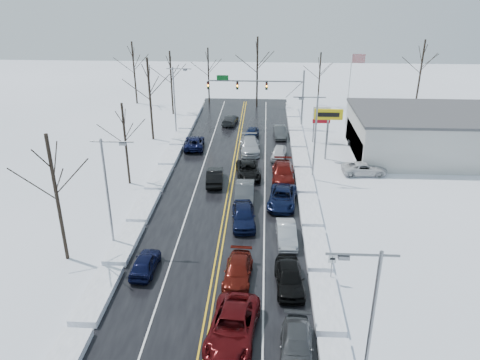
# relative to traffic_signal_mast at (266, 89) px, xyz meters

# --- Properties ---
(ground) EXTENTS (160.00, 160.00, 0.00)m
(ground) POSITION_rel_traffic_signal_mast_xyz_m (-3.45, -27.99, -5.48)
(ground) COLOR white
(ground) RESTS_ON ground
(road_surface) EXTENTS (14.00, 84.00, 0.01)m
(road_surface) POSITION_rel_traffic_signal_mast_xyz_m (-3.45, -25.99, -5.47)
(road_surface) COLOR black
(road_surface) RESTS_ON ground
(snow_bank_left) EXTENTS (1.84, 72.00, 0.49)m
(snow_bank_left) POSITION_rel_traffic_signal_mast_xyz_m (-11.05, -25.99, -5.48)
(snow_bank_left) COLOR white
(snow_bank_left) RESTS_ON ground
(snow_bank_right) EXTENTS (1.84, 72.00, 0.49)m
(snow_bank_right) POSITION_rel_traffic_signal_mast_xyz_m (4.15, -25.99, -5.48)
(snow_bank_right) COLOR white
(snow_bank_right) RESTS_ON ground
(traffic_signal_mast) EXTENTS (13.28, 0.39, 8.00)m
(traffic_signal_mast) POSITION_rel_traffic_signal_mast_xyz_m (0.00, 0.00, 0.00)
(traffic_signal_mast) COLOR slate
(traffic_signal_mast) RESTS_ON ground
(tires_plus_sign) EXTENTS (3.20, 0.34, 6.00)m
(tires_plus_sign) POSITION_rel_traffic_signal_mast_xyz_m (7.05, -12.00, -0.49)
(tires_plus_sign) COLOR slate
(tires_plus_sign) RESTS_ON ground
(used_vehicles_sign) EXTENTS (2.20, 0.22, 4.65)m
(used_vehicles_sign) POSITION_rel_traffic_signal_mast_xyz_m (7.05, -5.99, -2.16)
(used_vehicles_sign) COLOR slate
(used_vehicles_sign) RESTS_ON ground
(speed_limit_sign) EXTENTS (0.55, 0.09, 2.35)m
(speed_limit_sign) POSITION_rel_traffic_signal_mast_xyz_m (4.75, -35.99, -3.84)
(speed_limit_sign) COLOR slate
(speed_limit_sign) RESTS_ON ground
(flagpole) EXTENTS (1.87, 1.20, 10.00)m
(flagpole) POSITION_rel_traffic_signal_mast_xyz_m (11.72, 2.01, 0.45)
(flagpole) COLOR silver
(flagpole) RESTS_ON ground
(dealership_building) EXTENTS (20.40, 12.40, 5.30)m
(dealership_building) POSITION_rel_traffic_signal_mast_xyz_m (20.53, -9.99, -2.82)
(dealership_building) COLOR #B7B7B2
(dealership_building) RESTS_ON ground
(streetlight_se) EXTENTS (3.20, 0.25, 9.00)m
(streetlight_se) POSITION_rel_traffic_signal_mast_xyz_m (4.85, -45.99, -0.17)
(streetlight_se) COLOR slate
(streetlight_se) RESTS_ON ground
(streetlight_ne) EXTENTS (3.20, 0.25, 9.00)m
(streetlight_ne) POSITION_rel_traffic_signal_mast_xyz_m (4.85, -17.99, -0.17)
(streetlight_ne) COLOR slate
(streetlight_ne) RESTS_ON ground
(streetlight_sw) EXTENTS (3.20, 0.25, 9.00)m
(streetlight_sw) POSITION_rel_traffic_signal_mast_xyz_m (-11.74, -31.99, -0.17)
(streetlight_sw) COLOR slate
(streetlight_sw) RESTS_ON ground
(streetlight_nw) EXTENTS (3.20, 0.25, 9.00)m
(streetlight_nw) POSITION_rel_traffic_signal_mast_xyz_m (-11.74, -3.99, -0.17)
(streetlight_nw) COLOR slate
(streetlight_nw) RESTS_ON ground
(tree_left_b) EXTENTS (4.00, 4.00, 10.00)m
(tree_left_b) POSITION_rel_traffic_signal_mast_xyz_m (-14.95, -33.99, 1.51)
(tree_left_b) COLOR #2D231C
(tree_left_b) RESTS_ON ground
(tree_left_c) EXTENTS (3.40, 3.40, 8.50)m
(tree_left_c) POSITION_rel_traffic_signal_mast_xyz_m (-13.95, -19.99, 0.46)
(tree_left_c) COLOR #2D231C
(tree_left_c) RESTS_ON ground
(tree_left_d) EXTENTS (4.20, 4.20, 10.50)m
(tree_left_d) POSITION_rel_traffic_signal_mast_xyz_m (-14.65, -5.99, 1.86)
(tree_left_d) COLOR #2D231C
(tree_left_d) RESTS_ON ground
(tree_left_e) EXTENTS (3.80, 3.80, 9.50)m
(tree_left_e) POSITION_rel_traffic_signal_mast_xyz_m (-14.25, 6.01, 1.16)
(tree_left_e) COLOR #2D231C
(tree_left_e) RESTS_ON ground
(tree_far_a) EXTENTS (4.00, 4.00, 10.00)m
(tree_far_a) POSITION_rel_traffic_signal_mast_xyz_m (-21.45, 12.01, 1.51)
(tree_far_a) COLOR #2D231C
(tree_far_a) RESTS_ON ground
(tree_far_b) EXTENTS (3.60, 3.60, 9.00)m
(tree_far_b) POSITION_rel_traffic_signal_mast_xyz_m (-9.45, 13.01, 0.81)
(tree_far_b) COLOR #2D231C
(tree_far_b) RESTS_ON ground
(tree_far_c) EXTENTS (4.40, 4.40, 11.00)m
(tree_far_c) POSITION_rel_traffic_signal_mast_xyz_m (-1.45, 11.01, 2.21)
(tree_far_c) COLOR #2D231C
(tree_far_c) RESTS_ON ground
(tree_far_d) EXTENTS (3.40, 3.40, 8.50)m
(tree_far_d) POSITION_rel_traffic_signal_mast_xyz_m (8.55, 12.51, 0.46)
(tree_far_d) COLOR #2D231C
(tree_far_d) RESTS_ON ground
(tree_far_e) EXTENTS (4.20, 4.20, 10.50)m
(tree_far_e) POSITION_rel_traffic_signal_mast_xyz_m (24.55, 13.01, 1.86)
(tree_far_e) COLOR #2D231C
(tree_far_e) RESTS_ON ground
(queued_car_2) EXTENTS (3.37, 6.23, 1.66)m
(queued_car_2) POSITION_rel_traffic_signal_mast_xyz_m (-1.75, -41.78, -5.48)
(queued_car_2) COLOR #44090B
(queued_car_2) RESTS_ON ground
(queued_car_3) EXTENTS (2.16, 4.78, 1.36)m
(queued_car_3) POSITION_rel_traffic_signal_mast_xyz_m (-1.77, -35.90, -5.48)
(queued_car_3) COLOR #4E100A
(queued_car_3) RESTS_ON ground
(queued_car_4) EXTENTS (2.40, 5.10, 1.69)m
(queued_car_4) POSITION_rel_traffic_signal_mast_xyz_m (-1.75, -27.94, -5.48)
(queued_car_4) COLOR black
(queued_car_4) RESTS_ON ground
(queued_car_5) EXTENTS (1.82, 5.08, 1.67)m
(queued_car_5) POSITION_rel_traffic_signal_mast_xyz_m (-1.87, -23.40, -5.48)
(queued_car_5) COLOR #3B3E40
(queued_car_5) RESTS_ON ground
(queued_car_6) EXTENTS (2.98, 5.46, 1.45)m
(queued_car_6) POSITION_rel_traffic_signal_mast_xyz_m (-1.76, -17.53, -5.48)
(queued_car_6) COLOR black
(queued_car_6) RESTS_ON ground
(queued_car_7) EXTENTS (2.68, 5.76, 1.63)m
(queued_car_7) POSITION_rel_traffic_signal_mast_xyz_m (-1.84, -10.02, -5.48)
(queued_car_7) COLOR #A8ABB0
(queued_car_7) RESTS_ON ground
(queued_car_8) EXTENTS (2.20, 4.29, 1.40)m
(queued_car_8) POSITION_rel_traffic_signal_mast_xyz_m (-1.82, -5.23, -5.48)
(queued_car_8) COLOR black
(queued_car_8) RESTS_ON ground
(queued_car_11) EXTENTS (2.22, 4.80, 1.36)m
(queued_car_11) POSITION_rel_traffic_signal_mast_xyz_m (1.96, -42.95, -5.48)
(queued_car_11) COLOR #393B3E
(queued_car_11) RESTS_ON ground
(queued_car_12) EXTENTS (2.15, 4.84, 1.62)m
(queued_car_12) POSITION_rel_traffic_signal_mast_xyz_m (1.83, -36.63, -5.48)
(queued_car_12) COLOR black
(queued_car_12) RESTS_ON ground
(queued_car_13) EXTENTS (1.70, 4.40, 1.43)m
(queued_car_13) POSITION_rel_traffic_signal_mast_xyz_m (1.85, -30.59, -5.48)
(queued_car_13) COLOR #A4A7AC
(queued_car_13) RESTS_ON ground
(queued_car_14) EXTENTS (3.10, 5.69, 1.51)m
(queued_car_14) POSITION_rel_traffic_signal_mast_xyz_m (1.70, -24.05, -5.48)
(queued_car_14) COLOR black
(queued_car_14) RESTS_ON ground
(queued_car_15) EXTENTS (2.37, 5.63, 1.62)m
(queued_car_15) POSITION_rel_traffic_signal_mast_xyz_m (1.93, -18.20, -5.48)
(queued_car_15) COLOR #520E0A
(queued_car_15) RESTS_ON ground
(queued_car_16) EXTENTS (2.13, 4.17, 1.36)m
(queued_car_16) POSITION_rel_traffic_signal_mast_xyz_m (1.64, -12.04, -5.48)
(queued_car_16) COLOR silver
(queued_car_16) RESTS_ON ground
(queued_car_17) EXTENTS (1.84, 4.55, 1.47)m
(queued_car_17) POSITION_rel_traffic_signal_mast_xyz_m (1.94, -4.25, -5.48)
(queued_car_17) COLOR #383B3D
(queued_car_17) RESTS_ON ground
(oncoming_car_0) EXTENTS (1.95, 4.82, 1.56)m
(oncoming_car_0) POSITION_rel_traffic_signal_mast_xyz_m (-5.13, -19.46, -5.48)
(oncoming_car_0) COLOR black
(oncoming_car_0) RESTS_ON ground
(oncoming_car_1) EXTENTS (2.75, 5.26, 1.41)m
(oncoming_car_1) POSITION_rel_traffic_signal_mast_xyz_m (-8.77, -9.04, -5.48)
(oncoming_car_1) COLOR black
(oncoming_car_1) RESTS_ON ground
(oncoming_car_2) EXTENTS (2.43, 4.80, 1.33)m
(oncoming_car_2) POSITION_rel_traffic_signal_mast_xyz_m (-5.08, 1.30, -5.48)
(oncoming_car_2) COLOR #3D4042
(oncoming_car_2) RESTS_ON ground
(oncoming_car_3) EXTENTS (1.77, 4.07, 1.37)m
(oncoming_car_3) POSITION_rel_traffic_signal_mast_xyz_m (-8.58, -35.30, -5.48)
(oncoming_car_3) COLOR black
(oncoming_car_3) RESTS_ON ground
(parked_car_0) EXTENTS (4.97, 2.52, 1.34)m
(parked_car_0) POSITION_rel_traffic_signal_mast_xyz_m (10.74, -16.30, -5.48)
(parked_car_0) COLOR silver
(parked_car_0) RESTS_ON ground
(parked_car_1) EXTENTS (2.10, 5.07, 1.47)m
(parked_car_1) POSITION_rel_traffic_signal_mast_xyz_m (13.66, -13.12, -5.48)
(parked_car_1) COLOR #4E0A0A
(parked_car_1) RESTS_ON ground
(parked_car_2) EXTENTS (2.05, 4.31, 1.42)m
(parked_car_2) POSITION_rel_traffic_signal_mast_xyz_m (11.36, -6.11, -5.48)
(parked_car_2) COLOR black
(parked_car_2) RESTS_ON ground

